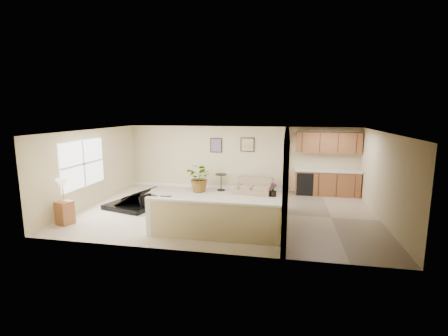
% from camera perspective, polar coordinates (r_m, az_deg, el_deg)
% --- Properties ---
extents(floor, '(9.00, 9.00, 0.00)m').
position_cam_1_polar(floor, '(10.18, 0.30, -7.66)').
color(floor, beige).
rests_on(floor, ground).
extents(back_wall, '(9.00, 0.04, 2.50)m').
position_cam_1_polar(back_wall, '(12.79, 2.80, 1.72)').
color(back_wall, '#CDBA8C').
rests_on(back_wall, floor).
extents(front_wall, '(9.00, 0.04, 2.50)m').
position_cam_1_polar(front_wall, '(7.02, -4.26, -5.20)').
color(front_wall, '#CDBA8C').
rests_on(front_wall, floor).
extents(left_wall, '(0.04, 6.00, 2.50)m').
position_cam_1_polar(left_wall, '(11.57, -22.16, 0.11)').
color(left_wall, '#CDBA8C').
rests_on(left_wall, floor).
extents(right_wall, '(0.04, 6.00, 2.50)m').
position_cam_1_polar(right_wall, '(10.08, 26.35, -1.56)').
color(right_wall, '#CDBA8C').
rests_on(right_wall, floor).
extents(ceiling, '(9.00, 6.00, 0.04)m').
position_cam_1_polar(ceiling, '(9.72, 0.31, 6.53)').
color(ceiling, white).
rests_on(ceiling, back_wall).
extents(kitchen_vinyl, '(2.70, 6.00, 0.01)m').
position_cam_1_polar(kitchen_vinyl, '(10.11, 18.33, -8.29)').
color(kitchen_vinyl, tan).
rests_on(kitchen_vinyl, floor).
extents(interior_partition, '(0.18, 5.99, 2.50)m').
position_cam_1_polar(interior_partition, '(9.96, 10.81, -0.99)').
color(interior_partition, '#CDBA8C').
rests_on(interior_partition, floor).
extents(pony_half_wall, '(3.42, 0.22, 1.00)m').
position_cam_1_polar(pony_half_wall, '(7.86, -2.30, -9.07)').
color(pony_half_wall, '#CDBA8C').
rests_on(pony_half_wall, floor).
extents(left_window, '(0.05, 2.15, 1.45)m').
position_cam_1_polar(left_window, '(11.12, -23.56, 0.69)').
color(left_window, white).
rests_on(left_window, left_wall).
extents(wall_art_left, '(0.48, 0.04, 0.58)m').
position_cam_1_polar(wall_art_left, '(12.87, -1.40, 4.02)').
color(wall_art_left, '#352513').
rests_on(wall_art_left, back_wall).
extents(wall_mirror, '(0.55, 0.04, 0.55)m').
position_cam_1_polar(wall_mirror, '(12.66, 4.15, 4.13)').
color(wall_mirror, '#352513').
rests_on(wall_mirror, back_wall).
extents(kitchen_cabinets, '(2.36, 0.65, 2.33)m').
position_cam_1_polar(kitchen_cabinets, '(12.54, 17.19, -0.64)').
color(kitchen_cabinets, brown).
rests_on(kitchen_cabinets, floor).
extents(piano, '(1.99, 1.99, 1.40)m').
position_cam_1_polar(piano, '(10.98, -15.78, -3.57)').
color(piano, black).
rests_on(piano, floor).
extents(piano_bench, '(0.48, 0.75, 0.47)m').
position_cam_1_polar(piano_bench, '(10.11, -10.51, -6.57)').
color(piano_bench, black).
rests_on(piano_bench, floor).
extents(loveseat, '(1.45, 0.96, 0.77)m').
position_cam_1_polar(loveseat, '(12.34, 5.15, -3.15)').
color(loveseat, '#9F8165').
rests_on(loveseat, floor).
extents(accent_table, '(0.45, 0.45, 0.66)m').
position_cam_1_polar(accent_table, '(12.71, -0.52, -2.12)').
color(accent_table, black).
rests_on(accent_table, floor).
extents(palm_plant, '(1.24, 1.16, 1.11)m').
position_cam_1_polar(palm_plant, '(12.52, -4.19, -1.76)').
color(palm_plant, black).
rests_on(palm_plant, floor).
extents(small_plant, '(0.35, 0.35, 0.49)m').
position_cam_1_polar(small_plant, '(12.02, 8.60, -3.99)').
color(small_plant, black).
rests_on(small_plant, floor).
extents(lamp_stand, '(0.47, 0.47, 1.28)m').
position_cam_1_polar(lamp_stand, '(9.97, -26.29, -5.86)').
color(lamp_stand, brown).
rests_on(lamp_stand, floor).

